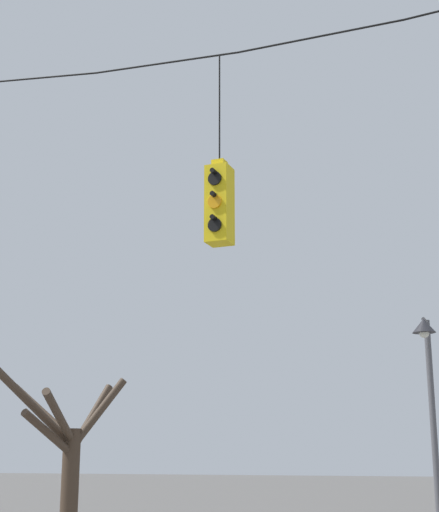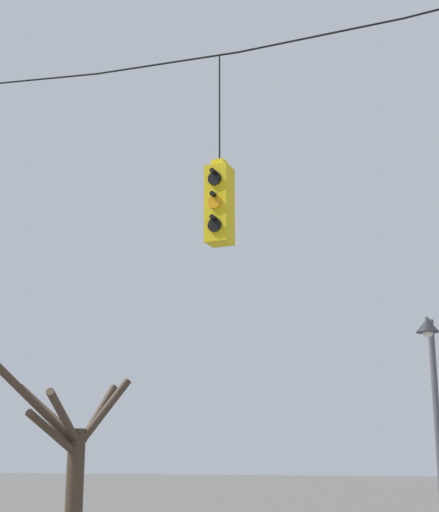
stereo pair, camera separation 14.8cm
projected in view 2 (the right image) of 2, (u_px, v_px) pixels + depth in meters
The scene contains 4 objects.
span_wire at pixel (317, 20), 11.31m from camera, with size 17.09×0.03×0.82m.
traffic_light_near_left_pole at pixel (219, 203), 11.21m from camera, with size 0.34×0.46×2.95m.
street_lamp at pixel (434, 394), 14.60m from camera, with size 0.44×0.76×4.97m.
bare_tree at pixel (70, 461), 16.95m from camera, with size 2.86×3.06×4.39m.
Camera 2 is at (2.54, -9.62, 2.38)m, focal length 55.00 mm.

